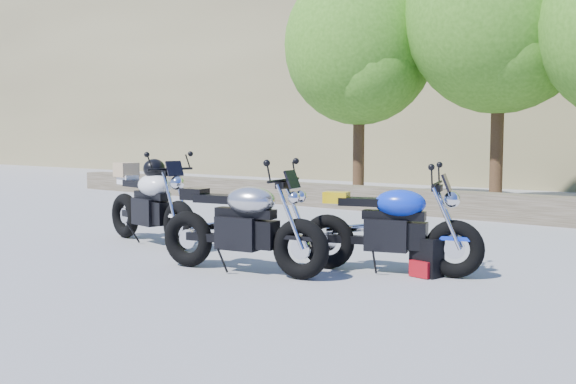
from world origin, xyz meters
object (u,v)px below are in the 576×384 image
object	(u,v)px
white_bike	(150,202)
backpack	(426,258)
silver_bike	(243,227)
blue_bike	(391,229)

from	to	relation	value
white_bike	backpack	xyz separation A→B (m)	(4.14, 0.46, -0.40)
backpack	silver_bike	bearing A→B (deg)	-137.66
silver_bike	blue_bike	world-z (taller)	silver_bike
silver_bike	blue_bike	size ratio (longest dim) A/B	1.06
white_bike	blue_bike	distance (m)	3.76
silver_bike	blue_bike	distance (m)	1.67
silver_bike	backpack	xyz separation A→B (m)	(1.72, 1.12, -0.32)
silver_bike	white_bike	distance (m)	2.51
blue_bike	backpack	world-z (taller)	blue_bike
white_bike	backpack	distance (m)	4.19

